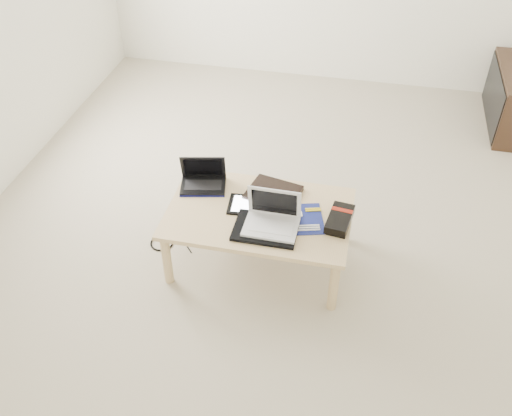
% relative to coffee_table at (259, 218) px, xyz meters
% --- Properties ---
extents(ground, '(4.00, 4.00, 0.00)m').
position_rel_coffee_table_xyz_m(ground, '(0.01, 0.62, -0.35)').
color(ground, '#B9B096').
rests_on(ground, ground).
extents(coffee_table, '(1.10, 0.70, 0.40)m').
position_rel_coffee_table_xyz_m(coffee_table, '(0.00, 0.00, 0.00)').
color(coffee_table, tan).
rests_on(coffee_table, ground).
extents(book, '(0.36, 0.32, 0.03)m').
position_rel_coffee_table_xyz_m(book, '(0.05, 0.18, 0.06)').
color(book, black).
rests_on(book, coffee_table).
extents(netbook, '(0.32, 0.26, 0.20)m').
position_rel_coffee_table_xyz_m(netbook, '(-0.40, 0.18, 0.09)').
color(netbook, black).
rests_on(netbook, coffee_table).
extents(tablet, '(0.27, 0.22, 0.01)m').
position_rel_coffee_table_xyz_m(tablet, '(-0.07, 0.04, 0.06)').
color(tablet, black).
rests_on(tablet, coffee_table).
extents(remote, '(0.06, 0.24, 0.02)m').
position_rel_coffee_table_xyz_m(remote, '(0.15, 0.01, 0.06)').
color(remote, silver).
rests_on(remote, coffee_table).
extents(neoprene_sleeve, '(0.37, 0.27, 0.02)m').
position_rel_coffee_table_xyz_m(neoprene_sleeve, '(0.07, -0.15, 0.06)').
color(neoprene_sleeve, black).
rests_on(neoprene_sleeve, coffee_table).
extents(white_laptop, '(0.31, 0.22, 0.22)m').
position_rel_coffee_table_xyz_m(white_laptop, '(0.10, -0.12, 0.11)').
color(white_laptop, silver).
rests_on(white_laptop, neoprene_sleeve).
extents(motherboard, '(0.29, 0.33, 0.01)m').
position_rel_coffee_table_xyz_m(motherboard, '(0.27, -0.01, 0.05)').
color(motherboard, '#0C0F51').
rests_on(motherboard, coffee_table).
extents(gpu_box, '(0.16, 0.27, 0.06)m').
position_rel_coffee_table_xyz_m(gpu_box, '(0.48, 0.00, 0.08)').
color(gpu_box, black).
rests_on(gpu_box, coffee_table).
extents(cable_coil, '(0.12, 0.12, 0.01)m').
position_rel_coffee_table_xyz_m(cable_coil, '(-0.07, -0.02, 0.05)').
color(cable_coil, black).
rests_on(cable_coil, coffee_table).
extents(floor_cable_coil, '(0.19, 0.19, 0.01)m').
position_rel_coffee_table_xyz_m(floor_cable_coil, '(-0.66, 0.01, -0.35)').
color(floor_cable_coil, black).
rests_on(floor_cable_coil, ground).
extents(floor_cable_trail, '(0.21, 0.24, 0.01)m').
position_rel_coffee_table_xyz_m(floor_cable_trail, '(-0.54, 0.08, -0.35)').
color(floor_cable_trail, black).
rests_on(floor_cable_trail, ground).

